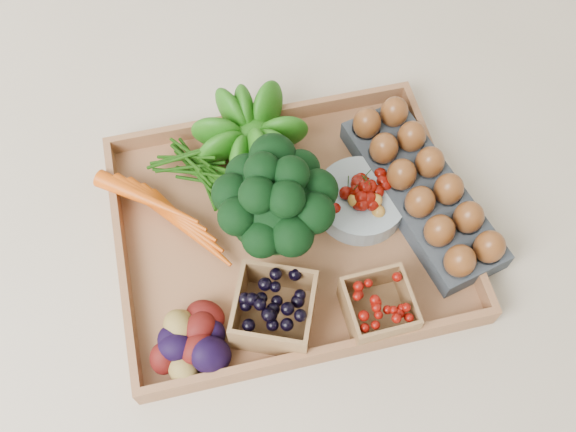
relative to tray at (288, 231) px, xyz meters
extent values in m
plane|color=beige|center=(0.00, 0.00, -0.01)|extent=(4.00, 4.00, 0.00)
cube|color=#9F6A42|center=(0.00, 0.00, 0.00)|extent=(0.55, 0.45, 0.01)
sphere|color=#12580D|center=(-0.03, 0.16, 0.07)|extent=(0.13, 0.13, 0.13)
cylinder|color=#8C9EA5|center=(0.13, 0.01, 0.03)|extent=(0.15, 0.15, 0.04)
cube|color=#363B44|center=(0.23, 0.01, 0.03)|extent=(0.19, 0.36, 0.04)
cube|color=black|center=(-0.05, -0.15, 0.05)|extent=(0.15, 0.15, 0.08)
cube|color=#680904|center=(0.10, -0.17, 0.04)|extent=(0.10, 0.10, 0.07)
camera|label=1|loc=(-0.11, -0.46, 0.95)|focal=40.00mm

